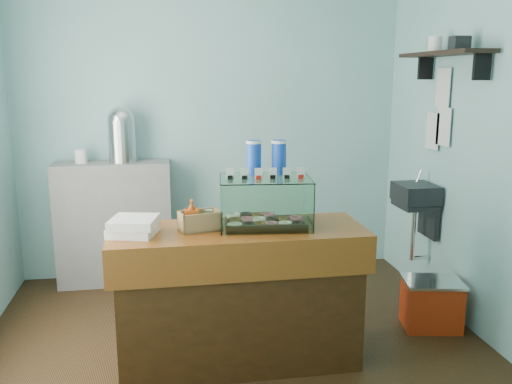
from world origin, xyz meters
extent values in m
plane|color=black|center=(0.00, 0.00, 0.00)|extent=(3.50, 3.50, 0.00)
cube|color=#7FB9B7|center=(0.00, 1.50, 1.40)|extent=(3.50, 0.04, 2.80)
cube|color=#7FB9B7|center=(0.00, -1.50, 1.40)|extent=(3.50, 0.04, 2.80)
cube|color=#7FB9B7|center=(1.75, 0.00, 1.40)|extent=(0.04, 3.00, 2.80)
cube|color=black|center=(1.58, 0.55, 0.90)|extent=(0.30, 0.35, 0.15)
cube|color=black|center=(1.71, 0.55, 0.70)|extent=(0.04, 0.30, 0.35)
cylinder|color=silver|center=(1.65, 0.65, 1.02)|extent=(0.02, 0.02, 0.12)
cylinder|color=silver|center=(1.58, 0.55, 0.55)|extent=(0.04, 0.04, 0.45)
cube|color=black|center=(1.60, 0.30, 2.00)|extent=(0.25, 1.00, 0.03)
cube|color=black|center=(1.67, -0.10, 1.90)|extent=(0.12, 0.03, 0.18)
cube|color=black|center=(1.67, 0.70, 1.90)|extent=(0.12, 0.03, 0.18)
cube|color=silver|center=(1.73, 0.45, 1.45)|extent=(0.01, 0.21, 0.30)
cube|color=silver|center=(1.73, 0.62, 1.40)|extent=(0.01, 0.21, 0.30)
cube|color=silver|center=(1.73, 0.50, 1.75)|extent=(0.01, 0.21, 0.30)
cube|color=#43220C|center=(0.00, -0.25, 0.42)|extent=(1.50, 0.56, 0.84)
cube|color=#481C09|center=(0.00, -0.25, 0.87)|extent=(1.60, 0.60, 0.06)
cube|color=#481C09|center=(0.00, -0.53, 0.75)|extent=(1.60, 0.04, 0.18)
cube|color=gray|center=(-0.90, 1.32, 0.55)|extent=(1.00, 0.32, 1.10)
cube|color=#362010|center=(0.18, -0.20, 0.91)|extent=(0.54, 0.41, 0.02)
torus|color=silver|center=(-0.02, -0.30, 0.94)|extent=(0.10, 0.10, 0.03)
torus|color=black|center=(0.05, -0.31, 0.94)|extent=(0.10, 0.10, 0.03)
torus|color=brown|center=(0.13, -0.32, 0.94)|extent=(0.10, 0.10, 0.03)
torus|color=#E26A78|center=(0.21, -0.32, 0.94)|extent=(0.10, 0.10, 0.03)
torus|color=silver|center=(0.28, -0.33, 0.94)|extent=(0.10, 0.10, 0.03)
torus|color=black|center=(0.36, -0.34, 0.94)|extent=(0.10, 0.10, 0.03)
torus|color=brown|center=(-0.01, -0.18, 0.94)|extent=(0.10, 0.10, 0.03)
torus|color=#E26A78|center=(0.06, -0.19, 0.94)|extent=(0.10, 0.10, 0.03)
torus|color=silver|center=(0.14, -0.20, 0.94)|extent=(0.10, 0.10, 0.03)
torus|color=black|center=(0.22, -0.21, 0.94)|extent=(0.10, 0.10, 0.03)
torus|color=brown|center=(0.29, -0.21, 0.94)|extent=(0.10, 0.10, 0.03)
torus|color=#E26A78|center=(0.37, -0.22, 0.94)|extent=(0.10, 0.10, 0.03)
torus|color=silver|center=(0.00, -0.06, 0.94)|extent=(0.10, 0.10, 0.03)
torus|color=black|center=(0.08, -0.07, 0.94)|extent=(0.10, 0.10, 0.03)
torus|color=brown|center=(0.15, -0.08, 0.94)|extent=(0.10, 0.10, 0.03)
torus|color=#E26A78|center=(0.23, -0.09, 0.94)|extent=(0.10, 0.10, 0.03)
cube|color=white|center=(0.16, -0.40, 1.05)|extent=(0.56, 0.06, 0.31)
cube|color=white|center=(0.20, 0.00, 1.05)|extent=(0.56, 0.06, 0.31)
cube|color=white|center=(-0.10, -0.17, 1.05)|extent=(0.05, 0.41, 0.31)
cube|color=white|center=(0.46, -0.23, 1.05)|extent=(0.05, 0.41, 0.31)
cube|color=white|center=(0.18, -0.20, 1.21)|extent=(0.61, 0.48, 0.01)
cube|color=silver|center=(-0.04, -0.23, 1.25)|extent=(0.05, 0.01, 0.07)
cube|color=black|center=(-0.04, -0.23, 1.22)|extent=(0.03, 0.02, 0.02)
cube|color=silver|center=(0.04, -0.24, 1.25)|extent=(0.05, 0.01, 0.07)
cube|color=black|center=(0.04, -0.24, 1.22)|extent=(0.03, 0.02, 0.02)
cube|color=silver|center=(0.13, -0.25, 1.25)|extent=(0.05, 0.01, 0.07)
cube|color=red|center=(0.13, -0.25, 1.22)|extent=(0.03, 0.02, 0.02)
cube|color=silver|center=(0.22, -0.26, 1.25)|extent=(0.05, 0.01, 0.07)
cube|color=black|center=(0.22, -0.26, 1.22)|extent=(0.03, 0.02, 0.02)
cube|color=silver|center=(0.31, -0.26, 1.25)|extent=(0.05, 0.01, 0.07)
cube|color=black|center=(0.31, -0.26, 1.22)|extent=(0.03, 0.02, 0.02)
cube|color=silver|center=(0.39, -0.27, 1.25)|extent=(0.05, 0.01, 0.07)
cube|color=red|center=(0.39, -0.27, 1.22)|extent=(0.03, 0.02, 0.02)
cylinder|color=blue|center=(0.13, -0.06, 1.32)|extent=(0.09, 0.09, 0.22)
cylinder|color=white|center=(0.13, -0.06, 1.42)|extent=(0.10, 0.10, 0.02)
cylinder|color=blue|center=(0.29, -0.08, 1.32)|extent=(0.09, 0.09, 0.22)
cylinder|color=white|center=(0.29, -0.08, 1.42)|extent=(0.10, 0.10, 0.02)
cube|color=#A68153|center=(-0.24, -0.24, 0.91)|extent=(0.28, 0.20, 0.01)
cube|color=#A68153|center=(-0.22, -0.30, 0.96)|extent=(0.25, 0.07, 0.12)
cube|color=#A68153|center=(-0.25, -0.17, 0.96)|extent=(0.25, 0.07, 0.12)
cube|color=#A68153|center=(-0.35, -0.26, 0.96)|extent=(0.05, 0.15, 0.12)
cube|color=#A68153|center=(-0.12, -0.21, 0.96)|extent=(0.05, 0.15, 0.12)
imported|color=#BE4911|center=(-0.29, -0.25, 1.01)|extent=(0.10, 0.10, 0.19)
cylinder|color=#338C26|center=(-0.18, -0.22, 0.96)|extent=(0.06, 0.06, 0.10)
cylinder|color=silver|center=(-0.18, -0.22, 1.02)|extent=(0.05, 0.05, 0.01)
cube|color=white|center=(-0.64, -0.26, 0.93)|extent=(0.33, 0.33, 0.05)
cube|color=white|center=(-0.64, -0.28, 0.98)|extent=(0.32, 0.32, 0.05)
cylinder|color=silver|center=(-0.80, 1.32, 1.10)|extent=(0.26, 0.26, 0.01)
cylinder|color=silver|center=(-0.80, 1.32, 1.29)|extent=(0.23, 0.23, 0.36)
sphere|color=silver|center=(-0.80, 1.32, 1.47)|extent=(0.23, 0.23, 0.23)
cube|color=#B92D0E|center=(1.48, -0.02, 0.17)|extent=(0.45, 0.37, 0.35)
cube|color=silver|center=(1.48, -0.02, 0.36)|extent=(0.47, 0.39, 0.02)
camera|label=1|loc=(-0.44, -3.49, 1.84)|focal=38.00mm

